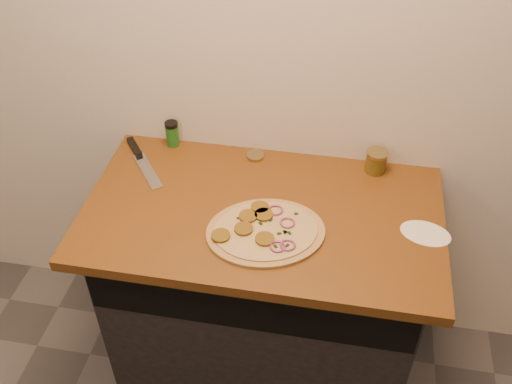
% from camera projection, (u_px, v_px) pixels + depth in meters
% --- Properties ---
extents(cabinet, '(1.10, 0.60, 0.86)m').
position_uv_depth(cabinet, '(263.00, 292.00, 2.24)').
color(cabinet, black).
rests_on(cabinet, ground).
extents(countertop, '(1.20, 0.70, 0.04)m').
position_uv_depth(countertop, '(262.00, 213.00, 1.92)').
color(countertop, brown).
rests_on(countertop, cabinet).
extents(pizza, '(0.47, 0.47, 0.03)m').
position_uv_depth(pizza, '(265.00, 231.00, 1.82)').
color(pizza, tan).
rests_on(pizza, countertop).
extents(chefs_knife, '(0.22, 0.28, 0.02)m').
position_uv_depth(chefs_knife, '(141.00, 158.00, 2.11)').
color(chefs_knife, '#B7BAC1').
rests_on(chefs_knife, countertop).
extents(mason_jar_lid, '(0.09, 0.09, 0.01)m').
position_uv_depth(mason_jar_lid, '(255.00, 156.00, 2.12)').
color(mason_jar_lid, tan).
rests_on(mason_jar_lid, countertop).
extents(salsa_jar, '(0.08, 0.08, 0.08)m').
position_uv_depth(salsa_jar, '(376.00, 161.00, 2.04)').
color(salsa_jar, maroon).
rests_on(salsa_jar, countertop).
extents(spice_shaker, '(0.05, 0.05, 0.10)m').
position_uv_depth(spice_shaker, '(172.00, 134.00, 2.15)').
color(spice_shaker, '#20641F').
rests_on(spice_shaker, countertop).
extents(flour_spill, '(0.19, 0.19, 0.00)m').
position_uv_depth(flour_spill, '(425.00, 233.00, 1.82)').
color(flour_spill, white).
rests_on(flour_spill, countertop).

